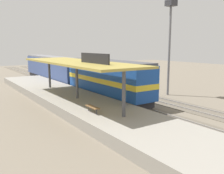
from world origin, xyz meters
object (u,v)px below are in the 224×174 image
platform_bench (93,107)px  light_mast (170,28)px  person_waiting (124,95)px  locomotive (107,79)px  passenger_carriage_single (52,68)px

platform_bench → light_mast: 16.23m
light_mast → person_waiting: (-10.28, -4.36, -6.54)m
platform_bench → person_waiting: size_ratio=0.99×
platform_bench → light_mast: light_mast is taller
light_mast → person_waiting: light_mast is taller
locomotive → light_mast: light_mast is taller
platform_bench → person_waiting: person_waiting is taller
platform_bench → locomotive: bearing=50.3°
locomotive → passenger_carriage_single: size_ratio=0.72×
passenger_carriage_single → person_waiting: passenger_carriage_single is taller
platform_bench → light_mast: bearing=19.2°
locomotive → passenger_carriage_single: bearing=90.0°
passenger_carriage_single → person_waiting: bearing=-95.7°
locomotive → light_mast: (7.80, -2.42, 5.99)m
locomotive → light_mast: bearing=-17.2°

